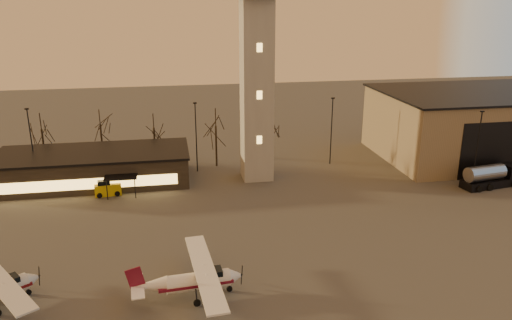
# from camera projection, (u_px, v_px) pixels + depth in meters

# --- Properties ---
(ground) EXTENTS (220.00, 220.00, 0.00)m
(ground) POSITION_uv_depth(u_px,v_px,m) (320.00, 298.00, 41.74)
(ground) COLOR #484643
(ground) RESTS_ON ground
(control_tower) EXTENTS (6.80, 6.80, 32.60)m
(control_tower) POSITION_uv_depth(u_px,v_px,m) (257.00, 59.00, 64.78)
(control_tower) COLOR gray
(control_tower) RESTS_ON ground
(hangar) EXTENTS (30.60, 20.60, 10.30)m
(hangar) POSITION_uv_depth(u_px,v_px,m) (478.00, 124.00, 77.98)
(hangar) COLOR #806D54
(hangar) RESTS_ON ground
(terminal) EXTENTS (25.40, 12.20, 4.30)m
(terminal) POSITION_uv_depth(u_px,v_px,m) (94.00, 167.00, 67.33)
(terminal) COLOR black
(terminal) RESTS_ON ground
(light_poles) EXTENTS (58.50, 12.25, 10.14)m
(light_poles) POSITION_uv_depth(u_px,v_px,m) (259.00, 138.00, 69.17)
(light_poles) COLOR black
(light_poles) RESTS_ON ground
(tree_row) EXTENTS (37.20, 9.20, 8.80)m
(tree_row) POSITION_uv_depth(u_px,v_px,m) (155.00, 125.00, 74.27)
(tree_row) COLOR black
(tree_row) RESTS_ON ground
(cessna_front) EXTENTS (10.08, 12.72, 3.50)m
(cessna_front) POSITION_uv_depth(u_px,v_px,m) (200.00, 283.00, 41.66)
(cessna_front) COLOR white
(cessna_front) RESTS_ON ground
(fuel_truck) EXTENTS (8.52, 3.77, 3.06)m
(fuel_truck) POSITION_uv_depth(u_px,v_px,m) (491.00, 178.00, 66.07)
(fuel_truck) COLOR black
(fuel_truck) RESTS_ON ground
(service_cart) EXTENTS (3.42, 2.39, 2.05)m
(service_cart) POSITION_uv_depth(u_px,v_px,m) (107.00, 189.00, 63.44)
(service_cart) COLOR gold
(service_cart) RESTS_ON ground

